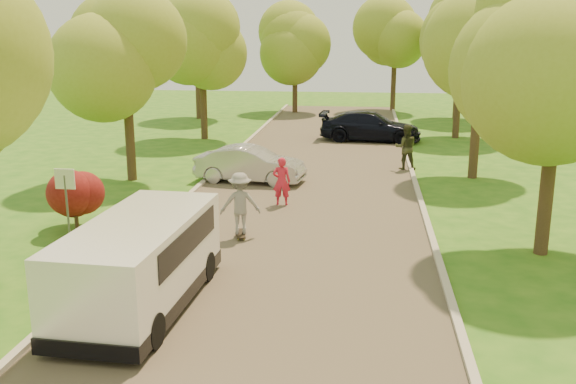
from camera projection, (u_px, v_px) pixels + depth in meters
The scene contains 22 objects.
ground at pixel (255, 322), 12.96m from camera, with size 100.00×100.00×0.00m, color #286618.
road at pixel (297, 213), 20.66m from camera, with size 8.00×60.00×0.01m, color #4C4438.
curb_left at pixel (175, 208), 21.12m from camera, with size 0.18×60.00×0.12m, color #B2AD9E.
curb_right at pixel (425, 216), 20.17m from camera, with size 0.18×60.00×0.12m, color #B2AD9E.
street_sign at pixel (66, 191), 17.11m from camera, with size 0.55×0.06×2.17m.
red_shrub at pixel (74, 194), 18.73m from camera, with size 1.70×1.70×1.95m.
tree_l_midb at pixel (130, 62), 24.19m from camera, with size 4.30×4.20×6.62m.
tree_l_far at pixel (205, 35), 33.54m from camera, with size 4.92×4.80×7.79m.
tree_r_mida at pixel (572, 39), 15.59m from camera, with size 5.13×5.00×7.95m.
tree_r_midb at pixel (486, 53), 24.46m from camera, with size 4.51×4.40×7.01m.
tree_r_far at pixel (467, 28), 33.77m from camera, with size 5.33×5.20×8.34m.
tree_bg_a at pixel (200, 37), 41.56m from camera, with size 5.12×5.00×7.72m.
tree_bg_b at pixel (464, 33), 41.42m from camera, with size 5.12×5.00×7.95m.
tree_bg_c at pixel (298, 41), 44.78m from camera, with size 4.92×4.80×7.33m.
tree_bg_d at pixel (398, 36), 45.80m from camera, with size 5.12×5.00×7.72m.
minivan at pixel (141, 262), 13.47m from camera, with size 2.27×5.25×1.92m.
silver_sedan at pixel (250, 164), 24.80m from camera, with size 1.47×4.22×1.39m, color #A9A9AD.
dark_sedan at pixel (370, 126), 34.04m from camera, with size 2.16×5.32×1.55m, color black.
longboard at pixel (241, 234), 18.29m from camera, with size 0.45×0.94×0.11m.
skateboarder at pixel (240, 203), 18.07m from camera, with size 1.14×0.66×1.77m, color gray.
person_striped at pixel (282, 181), 21.46m from camera, with size 0.60×0.39×1.65m, color red.
person_olive at pixel (406, 147), 26.97m from camera, with size 0.93×0.72×1.91m, color #313520.
Camera 1 is at (2.12, -11.75, 5.74)m, focal length 40.00 mm.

